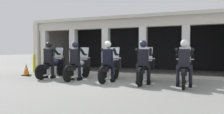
{
  "coord_description": "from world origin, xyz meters",
  "views": [
    {
      "loc": [
        3.01,
        -7.26,
        1.24
      ],
      "look_at": [
        0.0,
        0.55,
        0.95
      ],
      "focal_mm": 32.94,
      "sensor_mm": 36.0,
      "label": 1
    }
  ],
  "objects_px": {
    "bollard_kerbside": "(34,63)",
    "police_officer_far_left": "(49,57)",
    "motorcycle_far_left": "(53,66)",
    "motorcycle_far_right": "(184,71)",
    "motorcycle_right": "(145,70)",
    "traffic_cone_flank": "(26,70)",
    "police_officer_right": "(143,58)",
    "police_officer_left": "(75,57)",
    "police_officer_far_right": "(184,59)",
    "motorcycle_center": "(111,68)",
    "police_officer_center": "(108,58)",
    "motorcycle_left": "(79,67)"
  },
  "relations": [
    {
      "from": "police_officer_far_left",
      "to": "police_officer_right",
      "type": "height_order",
      "value": "same"
    },
    {
      "from": "bollard_kerbside",
      "to": "police_officer_right",
      "type": "bearing_deg",
      "value": -15.57
    },
    {
      "from": "motorcycle_right",
      "to": "police_officer_far_right",
      "type": "xyz_separation_m",
      "value": [
        1.4,
        -0.3,
        0.44
      ]
    },
    {
      "from": "motorcycle_left",
      "to": "police_officer_left",
      "type": "relative_size",
      "value": 1.29
    },
    {
      "from": "motorcycle_far_left",
      "to": "police_officer_right",
      "type": "xyz_separation_m",
      "value": [
        4.2,
        -0.35,
        0.44
      ]
    },
    {
      "from": "motorcycle_left",
      "to": "motorcycle_right",
      "type": "relative_size",
      "value": 1.0
    },
    {
      "from": "police_officer_far_left",
      "to": "bollard_kerbside",
      "type": "distance_m",
      "value": 3.04
    },
    {
      "from": "motorcycle_right",
      "to": "motorcycle_far_right",
      "type": "relative_size",
      "value": 1.0
    },
    {
      "from": "motorcycle_center",
      "to": "traffic_cone_flank",
      "type": "xyz_separation_m",
      "value": [
        -4.4,
        0.06,
        -0.21
      ]
    },
    {
      "from": "police_officer_left",
      "to": "police_officer_far_left",
      "type": "bearing_deg",
      "value": 173.36
    },
    {
      "from": "motorcycle_right",
      "to": "motorcycle_far_right",
      "type": "distance_m",
      "value": 1.4
    },
    {
      "from": "motorcycle_far_left",
      "to": "police_officer_right",
      "type": "height_order",
      "value": "police_officer_right"
    },
    {
      "from": "motorcycle_far_left",
      "to": "police_officer_right",
      "type": "bearing_deg",
      "value": -1.74
    },
    {
      "from": "police_officer_right",
      "to": "police_officer_far_right",
      "type": "xyz_separation_m",
      "value": [
        1.4,
        -0.02,
        0.0
      ]
    },
    {
      "from": "police_officer_right",
      "to": "motorcycle_right",
      "type": "bearing_deg",
      "value": 97.57
    },
    {
      "from": "motorcycle_center",
      "to": "police_officer_center",
      "type": "distance_m",
      "value": 0.52
    },
    {
      "from": "motorcycle_far_right",
      "to": "police_officer_left",
      "type": "bearing_deg",
      "value": -171.06
    },
    {
      "from": "traffic_cone_flank",
      "to": "motorcycle_left",
      "type": "bearing_deg",
      "value": -2.85
    },
    {
      "from": "police_officer_right",
      "to": "motorcycle_far_right",
      "type": "height_order",
      "value": "police_officer_right"
    },
    {
      "from": "motorcycle_left",
      "to": "motorcycle_far_right",
      "type": "xyz_separation_m",
      "value": [
        4.2,
        0.03,
        0.0
      ]
    },
    {
      "from": "police_officer_center",
      "to": "motorcycle_right",
      "type": "bearing_deg",
      "value": 7.23
    },
    {
      "from": "motorcycle_left",
      "to": "police_officer_far_right",
      "type": "height_order",
      "value": "police_officer_far_right"
    },
    {
      "from": "motorcycle_left",
      "to": "motorcycle_center",
      "type": "bearing_deg",
      "value": 1.63
    },
    {
      "from": "police_officer_left",
      "to": "motorcycle_center",
      "type": "height_order",
      "value": "police_officer_left"
    },
    {
      "from": "police_officer_far_left",
      "to": "police_officer_left",
      "type": "height_order",
      "value": "same"
    },
    {
      "from": "traffic_cone_flank",
      "to": "bollard_kerbside",
      "type": "distance_m",
      "value": 1.69
    },
    {
      "from": "motorcycle_left",
      "to": "motorcycle_right",
      "type": "height_order",
      "value": "same"
    },
    {
      "from": "police_officer_left",
      "to": "police_officer_right",
      "type": "bearing_deg",
      "value": -1.25
    },
    {
      "from": "motorcycle_left",
      "to": "motorcycle_right",
      "type": "bearing_deg",
      "value": -1.25
    },
    {
      "from": "motorcycle_far_left",
      "to": "motorcycle_far_right",
      "type": "height_order",
      "value": "same"
    },
    {
      "from": "motorcycle_far_left",
      "to": "police_officer_far_left",
      "type": "bearing_deg",
      "value": -87.22
    },
    {
      "from": "police_officer_far_left",
      "to": "motorcycle_right",
      "type": "bearing_deg",
      "value": 5.98
    },
    {
      "from": "bollard_kerbside",
      "to": "motorcycle_left",
      "type": "bearing_deg",
      "value": -22.76
    },
    {
      "from": "police_officer_left",
      "to": "motorcycle_right",
      "type": "distance_m",
      "value": 2.86
    },
    {
      "from": "motorcycle_right",
      "to": "bollard_kerbside",
      "type": "height_order",
      "value": "motorcycle_right"
    },
    {
      "from": "police_officer_center",
      "to": "bollard_kerbside",
      "type": "distance_m",
      "value": 5.55
    },
    {
      "from": "police_officer_far_left",
      "to": "motorcycle_left",
      "type": "relative_size",
      "value": 0.78
    },
    {
      "from": "police_officer_right",
      "to": "motorcycle_center",
      "type": "bearing_deg",
      "value": 174.45
    },
    {
      "from": "police_officer_center",
      "to": "traffic_cone_flank",
      "type": "distance_m",
      "value": 4.46
    },
    {
      "from": "motorcycle_right",
      "to": "traffic_cone_flank",
      "type": "xyz_separation_m",
      "value": [
        -5.8,
        0.11,
        -0.21
      ]
    },
    {
      "from": "motorcycle_center",
      "to": "motorcycle_left",
      "type": "bearing_deg",
      "value": -178.49
    },
    {
      "from": "police_officer_right",
      "to": "police_officer_left",
      "type": "bearing_deg",
      "value": -171.3
    },
    {
      "from": "motorcycle_left",
      "to": "police_officer_right",
      "type": "relative_size",
      "value": 1.29
    },
    {
      "from": "motorcycle_far_left",
      "to": "police_officer_center",
      "type": "relative_size",
      "value": 1.29
    },
    {
      "from": "bollard_kerbside",
      "to": "police_officer_far_left",
      "type": "bearing_deg",
      "value": -36.24
    },
    {
      "from": "motorcycle_far_left",
      "to": "motorcycle_far_right",
      "type": "relative_size",
      "value": 1.0
    },
    {
      "from": "police_officer_center",
      "to": "motorcycle_far_right",
      "type": "xyz_separation_m",
      "value": [
        2.8,
        0.22,
        -0.44
      ]
    },
    {
      "from": "motorcycle_far_left",
      "to": "motorcycle_far_right",
      "type": "bearing_deg",
      "value": 2.19
    },
    {
      "from": "motorcycle_right",
      "to": "traffic_cone_flank",
      "type": "distance_m",
      "value": 5.81
    },
    {
      "from": "motorcycle_far_left",
      "to": "traffic_cone_flank",
      "type": "xyz_separation_m",
      "value": [
        -1.6,
        0.04,
        -0.21
      ]
    }
  ]
}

